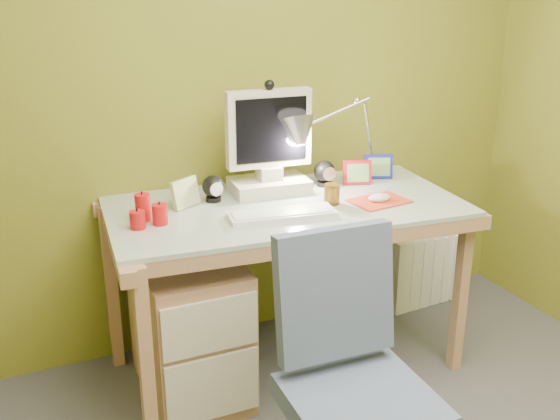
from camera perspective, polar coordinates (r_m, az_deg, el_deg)
name	(u,v)px	position (r m, az deg, el deg)	size (l,w,h in m)	color
wall_back	(226,97)	(3.04, -4.69, 9.78)	(3.20, 0.01, 2.40)	olive
desk	(285,288)	(2.96, 0.47, -6.82)	(1.50, 0.75, 0.80)	#AA7A59
monitor	(269,132)	(2.88, -0.99, 6.83)	(0.40, 0.23, 0.55)	beige
speaker_left	(213,189)	(2.83, -5.84, 1.87)	(0.09, 0.09, 0.11)	black
speaker_right	(324,173)	(3.03, 3.89, 3.21)	(0.10, 0.10, 0.12)	black
keyboard	(282,214)	(2.64, 0.18, -0.38)	(0.43, 0.14, 0.02)	silver
mousepad	(379,201)	(2.85, 8.63, 0.78)	(0.24, 0.17, 0.01)	#BC381D
mouse	(379,198)	(2.85, 8.64, 1.06)	(0.10, 0.07, 0.04)	silver
amber_tumbler	(332,194)	(2.79, 4.54, 1.39)	(0.07, 0.07, 0.09)	brown
candle_cluster	(145,211)	(2.61, -11.66, -0.05)	(0.15, 0.13, 0.11)	red
photo_frame_red	(357,172)	(3.07, 6.72, 3.28)	(0.13, 0.02, 0.11)	#B61318
photo_frame_blue	(378,166)	(3.17, 8.54, 3.78)	(0.14, 0.02, 0.12)	#161A99
photo_frame_green	(185,193)	(2.77, -8.26, 1.48)	(0.14, 0.02, 0.12)	#B0C084
desk_lamp	(358,120)	(3.08, 6.81, 7.81)	(0.54, 0.23, 0.58)	silver
task_chair	(361,402)	(2.17, 7.06, -16.27)	(0.51, 0.51, 0.91)	#475475
radiator	(419,268)	(3.69, 11.98, -4.97)	(0.41, 0.16, 0.41)	white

